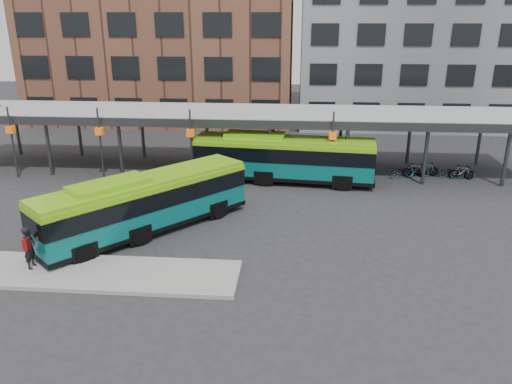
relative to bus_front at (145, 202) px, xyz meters
name	(u,v)px	position (x,y,z in m)	size (l,w,h in m)	color
ground	(214,248)	(3.66, -1.58, -1.60)	(120.00, 120.00, 0.00)	#28282B
boarding_island	(74,272)	(-1.84, -4.58, -1.51)	(14.00, 3.00, 0.18)	gray
canopy	(242,115)	(3.61, 11.29, 2.30)	(40.00, 6.53, 4.80)	#999B9E
building_brick	(165,9)	(-6.34, 30.42, 9.40)	(26.00, 14.00, 22.00)	brown
building_grey	(425,19)	(19.66, 30.42, 8.40)	(24.00, 14.00, 20.00)	slate
bus_front	(145,202)	(0.00, 0.00, 0.00)	(9.17, 9.93, 3.08)	#085C5C
bus_rear	(283,157)	(6.59, 8.75, 0.06)	(11.75, 3.60, 3.19)	#085C5C
pedestrian	(29,247)	(-3.73, -4.45, -0.48)	(0.47, 0.70, 1.85)	black
bike_rack	(433,171)	(16.62, 10.33, -1.14)	(5.80, 1.55, 0.98)	slate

